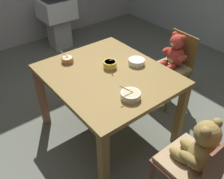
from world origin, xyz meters
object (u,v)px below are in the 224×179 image
(teddy_chair_near_right, at_px, (198,155))
(porridge_bowl_yellow_center, at_px, (110,64))
(porridge_bowl_white_far_center, at_px, (137,62))
(sink_basin, at_px, (57,17))
(porridge_bowl_terracotta_near_left, at_px, (67,59))
(teddy_chair_far_center, at_px, (174,60))
(dining_table, at_px, (108,82))
(porridge_bowl_cream_near_right, at_px, (131,95))

(teddy_chair_near_right, xyz_separation_m, porridge_bowl_yellow_center, (-1.05, 0.07, 0.19))
(porridge_bowl_white_far_center, height_order, sink_basin, sink_basin)
(teddy_chair_near_right, distance_m, porridge_bowl_terracotta_near_left, 1.40)
(teddy_chair_far_center, xyz_separation_m, teddy_chair_near_right, (0.97, -0.90, 0.02))
(porridge_bowl_terracotta_near_left, height_order, porridge_bowl_white_far_center, porridge_bowl_terracotta_near_left)
(teddy_chair_near_right, distance_m, porridge_bowl_white_far_center, 1.01)
(porridge_bowl_yellow_center, relative_size, sink_basin, 0.16)
(teddy_chair_far_center, xyz_separation_m, sink_basin, (-2.07, -0.33, -0.04))
(dining_table, relative_size, porridge_bowl_yellow_center, 8.93)
(porridge_bowl_terracotta_near_left, bearing_deg, dining_table, 24.33)
(teddy_chair_near_right, bearing_deg, sink_basin, -10.84)
(dining_table, xyz_separation_m, porridge_bowl_white_far_center, (0.04, 0.31, 0.12))
(porridge_bowl_white_far_center, height_order, porridge_bowl_yellow_center, porridge_bowl_yellow_center)
(teddy_chair_far_center, relative_size, porridge_bowl_yellow_center, 6.65)
(porridge_bowl_terracotta_near_left, relative_size, sink_basin, 0.15)
(teddy_chair_near_right, height_order, porridge_bowl_yellow_center, teddy_chair_near_right)
(sink_basin, bearing_deg, dining_table, -15.72)
(porridge_bowl_cream_near_right, bearing_deg, porridge_bowl_terracotta_near_left, -172.71)
(teddy_chair_far_center, height_order, porridge_bowl_cream_near_right, porridge_bowl_cream_near_right)
(porridge_bowl_terracotta_near_left, xyz_separation_m, porridge_bowl_cream_near_right, (0.78, 0.10, 0.00))
(porridge_bowl_yellow_center, bearing_deg, porridge_bowl_terracotta_near_left, -142.45)
(porridge_bowl_white_far_center, bearing_deg, teddy_chair_near_right, -17.50)
(dining_table, bearing_deg, porridge_bowl_yellow_center, 129.50)
(dining_table, bearing_deg, teddy_chair_near_right, 0.50)
(dining_table, relative_size, teddy_chair_near_right, 1.30)
(porridge_bowl_yellow_center, height_order, porridge_bowl_cream_near_right, porridge_bowl_cream_near_right)
(teddy_chair_far_center, bearing_deg, dining_table, 2.06)
(porridge_bowl_white_far_center, distance_m, porridge_bowl_cream_near_right, 0.52)
(porridge_bowl_terracotta_near_left, bearing_deg, porridge_bowl_white_far_center, 48.03)
(teddy_chair_far_center, distance_m, sink_basin, 2.09)
(porridge_bowl_cream_near_right, bearing_deg, porridge_bowl_white_far_center, 132.01)
(porridge_bowl_terracotta_near_left, relative_size, porridge_bowl_cream_near_right, 0.73)
(dining_table, distance_m, teddy_chair_near_right, 0.99)
(porridge_bowl_terracotta_near_left, bearing_deg, teddy_chair_far_center, 69.39)
(porridge_bowl_yellow_center, bearing_deg, porridge_bowl_cream_near_right, -18.70)
(porridge_bowl_terracotta_near_left, xyz_separation_m, sink_basin, (-1.66, 0.75, -0.24))
(dining_table, relative_size, teddy_chair_far_center, 1.34)
(dining_table, xyz_separation_m, teddy_chair_near_right, (0.99, 0.01, -0.06))
(porridge_bowl_yellow_center, bearing_deg, sink_basin, 165.84)
(porridge_bowl_terracotta_near_left, bearing_deg, porridge_bowl_cream_near_right, 7.29)
(porridge_bowl_terracotta_near_left, height_order, porridge_bowl_cream_near_right, porridge_bowl_cream_near_right)
(teddy_chair_far_center, bearing_deg, porridge_bowl_white_far_center, 5.71)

